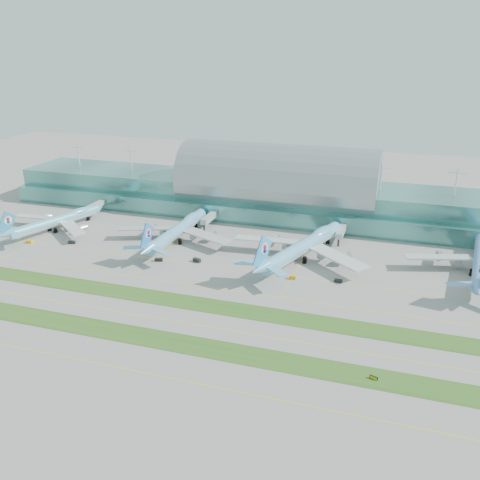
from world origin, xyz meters
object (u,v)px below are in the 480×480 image
(airliner_c, at_px, (304,245))
(terminal, at_px, (278,192))
(taxiway_sign_east, at_px, (374,378))
(airliner_a, at_px, (57,220))
(airliner_b, at_px, (178,229))

(airliner_c, bearing_deg, terminal, 132.87)
(airliner_c, height_order, taxiway_sign_east, airliner_c)
(terminal, bearing_deg, airliner_a, -148.57)
(taxiway_sign_east, bearing_deg, terminal, 134.20)
(taxiway_sign_east, bearing_deg, airliner_a, 173.36)
(terminal, distance_m, airliner_b, 73.49)
(terminal, xyz_separation_m, airliner_b, (-38.53, -62.08, -7.87))
(terminal, xyz_separation_m, airliner_c, (30.29, -65.87, -7.21))
(taxiway_sign_east, bearing_deg, airliner_c, 134.10)
(airliner_b, xyz_separation_m, airliner_c, (68.82, -3.79, 0.66))
(terminal, bearing_deg, airliner_c, -65.31)
(terminal, xyz_separation_m, airliner_a, (-110.26, -67.38, -8.45))
(airliner_a, xyz_separation_m, airliner_b, (71.73, 5.30, 0.59))
(airliner_a, height_order, taxiway_sign_east, airliner_a)
(terminal, relative_size, airliner_a, 5.13)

